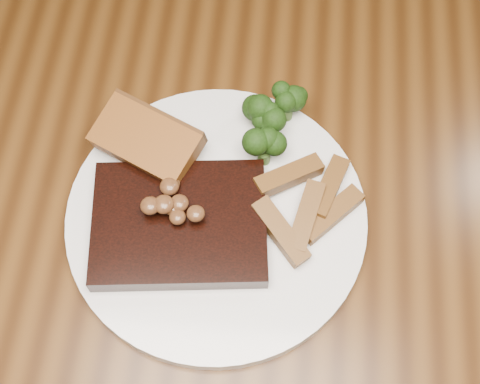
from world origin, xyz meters
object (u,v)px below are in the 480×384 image
object	(u,v)px
steak	(180,225)
potato_wedges	(297,207)
garlic_bread	(148,150)
plate	(217,218)
dining_table	(239,225)

from	to	relation	value
steak	potato_wedges	world-z (taller)	steak
garlic_bread	potato_wedges	bearing A→B (deg)	6.90
potato_wedges	plate	bearing A→B (deg)	-170.98
dining_table	potato_wedges	xyz separation A→B (m)	(0.06, -0.03, 0.12)
dining_table	plate	xyz separation A→B (m)	(-0.02, -0.04, 0.10)
garlic_bread	potato_wedges	world-z (taller)	same
dining_table	potato_wedges	distance (m)	0.13
plate	potato_wedges	size ratio (longest dim) A/B	3.18
garlic_bread	potato_wedges	xyz separation A→B (m)	(0.16, -0.05, 0.00)
dining_table	garlic_bread	world-z (taller)	garlic_bread
steak	garlic_bread	size ratio (longest dim) A/B	1.60
plate	potato_wedges	bearing A→B (deg)	9.02
plate	steak	xyz separation A→B (m)	(-0.03, -0.02, 0.02)
dining_table	potato_wedges	world-z (taller)	potato_wedges
dining_table	garlic_bread	bearing A→B (deg)	165.86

